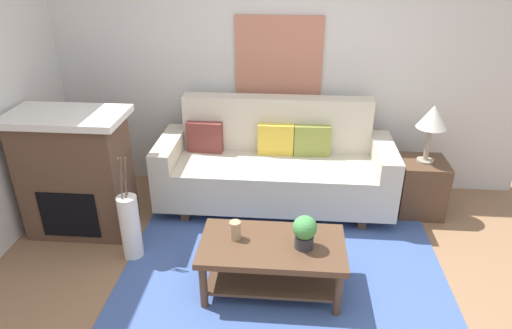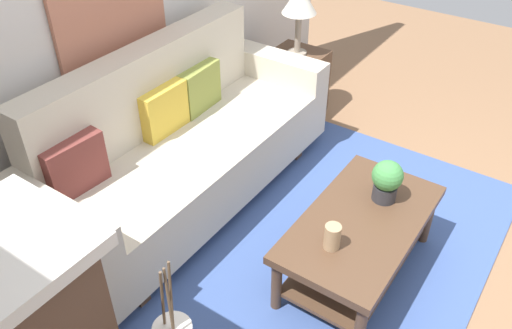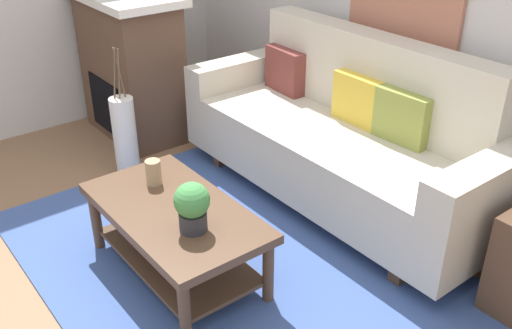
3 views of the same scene
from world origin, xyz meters
The scene contains 14 objects.
ground_plane centered at (0.00, 0.00, 0.00)m, with size 8.91×8.91×0.00m, color #8C6647.
area_rug centered at (0.00, 0.50, 0.01)m, with size 2.65×1.96×0.01m, color #3D5693.
couch centered at (-0.12, 1.51, 0.43)m, with size 2.31×0.84×1.08m.
throw_pillow_maroon centered at (-0.85, 1.63, 0.68)m, with size 0.36×0.12×0.32m, color brown.
throw_pillow_mustard centered at (-0.12, 1.63, 0.68)m, with size 0.36×0.12×0.32m, color gold.
throw_pillow_olive centered at (0.24, 1.63, 0.68)m, with size 0.36×0.12×0.32m, color olive.
coffee_table centered at (-0.08, 0.21, 0.31)m, with size 1.10×0.60×0.43m.
tabletop_vase centered at (-0.37, 0.25, 0.50)m, with size 0.09×0.09×0.15m, color tan.
potted_plant_tabletop centered at (0.15, 0.18, 0.57)m, with size 0.18×0.18×0.26m.
side_table centered at (1.33, 1.48, 0.28)m, with size 0.44×0.44×0.56m, color #513826.
table_lamp centered at (1.33, 1.48, 0.99)m, with size 0.28×0.28×0.57m.
floor_vase_branch_a centered at (-1.28, 0.52, 0.77)m, with size 0.01×0.01×0.36m, color brown.
floor_vase_branch_b centered at (-1.31, 0.54, 0.77)m, with size 0.01×0.01×0.36m, color brown.
floor_vase_branch_c centered at (-1.31, 0.50, 0.77)m, with size 0.01×0.01×0.36m, color brown.
Camera 2 is at (-2.21, -0.52, 2.43)m, focal length 36.75 mm.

